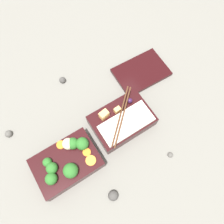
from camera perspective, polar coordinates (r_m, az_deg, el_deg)
ground_plane at (r=0.71m, az=-5.03°, el=-7.39°), size 3.00×3.00×0.00m
bento_tray_vegetable at (r=0.68m, az=-11.67°, el=-12.68°), size 0.19×0.13×0.08m
bento_tray_rice at (r=0.70m, az=2.47°, el=-2.03°), size 0.19×0.15×0.07m
bento_lid at (r=0.81m, az=7.61°, el=10.27°), size 0.19×0.14×0.01m
pebble_0 at (r=0.81m, az=-12.79°, el=8.10°), size 0.02×0.02×0.02m
pebble_1 at (r=0.72m, az=15.04°, el=-10.69°), size 0.02×0.02×0.02m
pebble_2 at (r=0.78m, az=-25.37°, el=-5.19°), size 0.02×0.02×0.02m
pebble_3 at (r=0.68m, az=0.32°, el=-20.98°), size 0.03×0.03×0.03m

